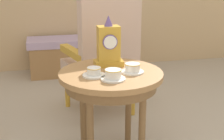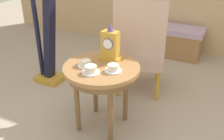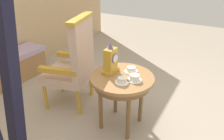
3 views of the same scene
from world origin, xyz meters
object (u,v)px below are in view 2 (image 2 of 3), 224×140
Objects in this scene: teacup_right at (91,70)px; armchair at (140,44)px; teacup_center at (113,68)px; harp at (45,24)px; mantel_clock at (110,46)px; side_table at (102,74)px; teacup_left at (86,64)px; window_bench at (162,39)px.

armchair is (0.11, 0.84, -0.06)m from teacup_right.
teacup_center is 0.74m from armchair.
harp reaches higher than teacup_center.
armchair is at bearing 12.02° from harp.
armchair reaches higher than teacup_center.
mantel_clock is 0.58m from armchair.
side_table is 0.17m from teacup_left.
teacup_center reaches higher than teacup_left.
window_bench is at bearing 86.24° from teacup_left.
window_bench is at bearing 93.34° from teacup_center.
teacup_center is at bearing -25.19° from harp.
mantel_clock is at bearing 83.84° from side_table.
armchair is (-0.04, 0.73, -0.06)m from teacup_center.
side_table is at bearing -26.12° from harp.
teacup_left is at bearing -123.51° from mantel_clock.
teacup_left is 0.96× the size of teacup_right.
armchair reaches higher than teacup_right.
teacup_right is 0.18m from teacup_center.
teacup_right is 0.85m from armchair.
harp is (-0.96, 0.47, 0.19)m from side_table.
teacup_center is at bearing -58.02° from mantel_clock.
side_table is at bearing 26.63° from teacup_left.
mantel_clock is 1.03m from harp.
harp is at bearing -167.98° from armchair.
window_bench is at bearing 56.50° from harp.
side_table is 0.55× the size of window_bench.
teacup_center is at bearing -86.66° from window_bench.
mantel_clock is at bearing -97.73° from armchair.
teacup_center is (0.13, -0.04, 0.11)m from side_table.
harp is 1.83m from window_bench.
armchair is (0.07, 0.55, -0.17)m from mantel_clock.
teacup_center is at bearing -86.92° from armchair.
teacup_right is at bearing -90.89° from window_bench.
teacup_right is 1.03× the size of teacup_center.
side_table is 4.67× the size of teacup_left.
side_table is 1.96× the size of mantel_clock.
teacup_left is (-0.12, -0.06, 0.10)m from side_table.
teacup_right is 0.08× the size of harp.
mantel_clock is 0.19× the size of harp.
mantel_clock is (0.13, 0.20, 0.11)m from teacup_left.
teacup_left is 0.08× the size of harp.
teacup_left is 0.98× the size of teacup_center.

